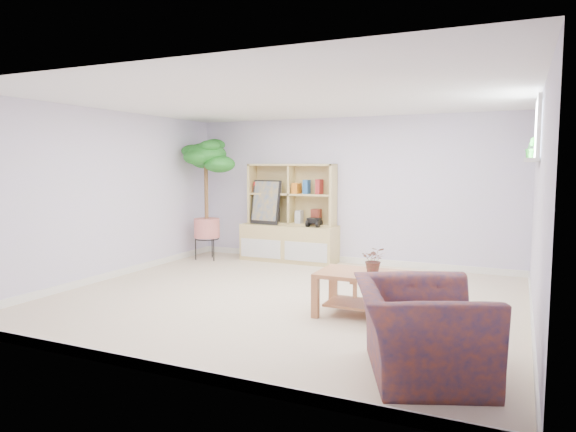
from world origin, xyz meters
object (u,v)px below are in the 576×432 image
at_px(storage_unit, 289,213).
at_px(armchair, 421,324).
at_px(coffee_table, 372,295).
at_px(floor_tree, 206,199).

distance_m(storage_unit, armchair, 4.87).
distance_m(storage_unit, coffee_table, 3.38).
xyz_separation_m(coffee_table, floor_tree, (-3.47, 2.10, 0.80)).
bearing_deg(floor_tree, coffee_table, -31.10).
distance_m(coffee_table, armchair, 1.55).
xyz_separation_m(storage_unit, coffee_table, (2.13, -2.56, -0.58)).
relative_size(coffee_table, floor_tree, 0.56).
xyz_separation_m(storage_unit, armchair, (2.88, -3.90, -0.42)).
bearing_deg(armchair, floor_tree, 29.18).
bearing_deg(coffee_table, armchair, -61.39).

